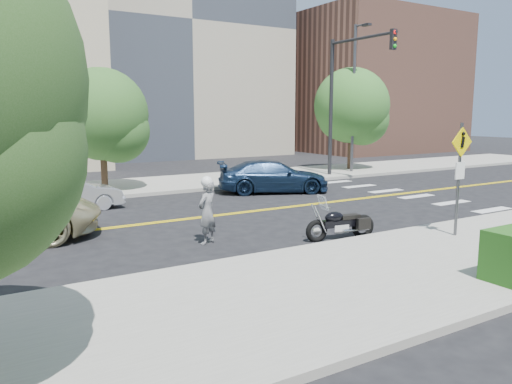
{
  "coord_description": "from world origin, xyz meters",
  "views": [
    {
      "loc": [
        -7.15,
        -14.7,
        3.4
      ],
      "look_at": [
        0.03,
        -2.84,
        1.2
      ],
      "focal_mm": 35.0,
      "sensor_mm": 36.0,
      "label": 1
    }
  ],
  "objects": [
    {
      "name": "ground_plane",
      "position": [
        0.0,
        0.0,
        0.0
      ],
      "size": [
        120.0,
        120.0,
        0.0
      ],
      "primitive_type": "plane",
      "color": "black",
      "rests_on": "ground"
    },
    {
      "name": "sidewalk_near",
      "position": [
        0.0,
        -7.5,
        0.07
      ],
      "size": [
        60.0,
        5.0,
        0.15
      ],
      "primitive_type": "cube",
      "color": "#9E9B91",
      "rests_on": "ground_plane"
    },
    {
      "name": "sidewalk_far",
      "position": [
        0.0,
        7.5,
        0.07
      ],
      "size": [
        60.0,
        5.0,
        0.15
      ],
      "primitive_type": "cube",
      "color": "#9E9B91",
      "rests_on": "ground_plane"
    },
    {
      "name": "building_mid",
      "position": [
        8.0,
        26.0,
        10.0
      ],
      "size": [
        18.0,
        14.0,
        20.0
      ],
      "primitive_type": "cube",
      "color": "#A39984",
      "rests_on": "ground_plane"
    },
    {
      "name": "building_right",
      "position": [
        26.0,
        20.0,
        6.0
      ],
      "size": [
        14.0,
        12.0,
        12.0
      ],
      "primitive_type": "cube",
      "color": "#8C5947",
      "rests_on": "ground_plane"
    },
    {
      "name": "lamp_post",
      "position": [
        12.0,
        6.5,
        4.15
      ],
      "size": [
        0.16,
        0.16,
        8.0
      ],
      "primitive_type": "cylinder",
      "color": "#4C4C51",
      "rests_on": "sidewalk_far"
    },
    {
      "name": "traffic_light",
      "position": [
        10.0,
        5.08,
        4.67
      ],
      "size": [
        0.28,
        4.5,
        7.0
      ],
      "color": "black",
      "rests_on": "sidewalk_far"
    },
    {
      "name": "pedestrian_sign",
      "position": [
        4.2,
        -6.31,
        1.96
      ],
      "size": [
        0.78,
        0.08,
        3.0
      ],
      "color": "#4C4C51",
      "rests_on": "sidewalk_near"
    },
    {
      "name": "motorcyclist",
      "position": [
        -1.63,
        -3.13,
        0.89
      ],
      "size": [
        0.73,
        0.65,
        1.79
      ],
      "rotation": [
        0.0,
        0.0,
        3.65
      ],
      "color": "#ADADB2",
      "rests_on": "ground"
    },
    {
      "name": "motorcycle",
      "position": [
        1.69,
        -4.56,
        0.62
      ],
      "size": [
        2.1,
        0.94,
        1.23
      ],
      "primitive_type": null,
      "rotation": [
        0.0,
        0.0,
        -0.16
      ],
      "color": "black",
      "rests_on": "ground"
    },
    {
      "name": "parked_car_silver",
      "position": [
        -3.83,
        3.41,
        0.59
      ],
      "size": [
        3.64,
        1.35,
        1.19
      ],
      "primitive_type": "imported",
      "rotation": [
        0.0,
        0.0,
        1.6
      ],
      "color": "silver",
      "rests_on": "ground"
    },
    {
      "name": "parked_car_blue",
      "position": [
        4.56,
        3.2,
        0.69
      ],
      "size": [
        5.14,
        3.63,
        1.38
      ],
      "primitive_type": "imported",
      "rotation": [
        0.0,
        0.0,
        1.17
      ],
      "color": "#182C4A",
      "rests_on": "ground"
    },
    {
      "name": "tree_far_a",
      "position": [
        -1.76,
        6.67,
        3.34
      ],
      "size": [
        3.86,
        3.86,
        5.28
      ],
      "rotation": [
        0.0,
        0.0,
        0.0
      ],
      "color": "#382619",
      "rests_on": "ground"
    },
    {
      "name": "tree_far_b",
      "position": [
        12.76,
        7.49,
        3.83
      ],
      "size": [
        4.35,
        4.35,
        6.01
      ],
      "rotation": [
        0.0,
        0.0,
        -0.13
      ],
      "color": "#382619",
      "rests_on": "ground"
    }
  ]
}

